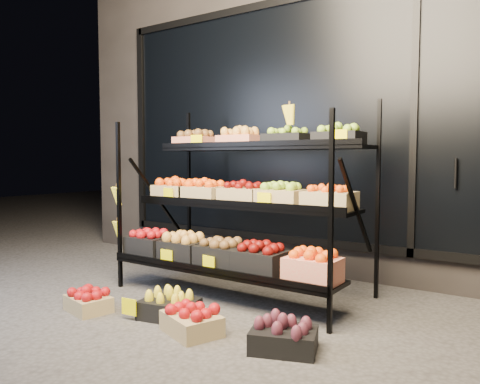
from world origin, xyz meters
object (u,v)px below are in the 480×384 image
Objects in this scene: floor_crate_midleft at (169,305)px; floor_crate_midright at (191,320)px; floor_crate_left at (88,300)px; display_rack at (237,204)px.

floor_crate_midright is (0.33, -0.14, -0.00)m from floor_crate_midleft.
display_rack is at bearing 69.31° from floor_crate_left.
floor_crate_midright is at bearing -34.96° from floor_crate_midleft.
floor_crate_left is at bearing -153.38° from floor_crate_midright.
floor_crate_midleft is 0.96× the size of floor_crate_midright.
floor_crate_midleft is at bearing 33.62° from floor_crate_left.
display_rack is 4.64× the size of floor_crate_midright.
display_rack reaches higher than floor_crate_midleft.
display_rack reaches higher than floor_crate_left.
floor_crate_midleft is at bearing -94.38° from display_rack.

